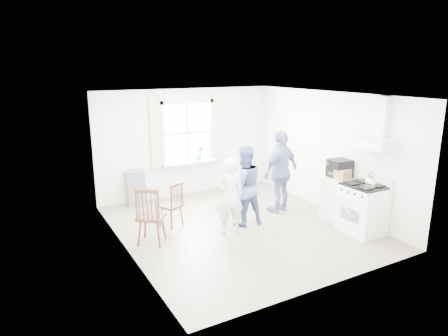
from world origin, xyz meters
TOP-DOWN VIEW (x-y plane):
  - room_shell at (0.00, 0.00)m, footprint 4.62×5.12m
  - window_assembly at (0.00, 2.45)m, footprint 1.88×0.24m
  - range_hood at (2.07, -1.35)m, footprint 0.45×0.76m
  - shelf_unit at (-1.40, 2.33)m, footprint 0.40×0.30m
  - gas_stove at (1.91, -1.35)m, footprint 0.68×0.76m
  - kettle at (1.87, -1.51)m, footprint 0.21×0.21m
  - low_cabinet at (1.98, -0.65)m, footprint 0.50×0.55m
  - stereo_stack at (2.02, -0.58)m, footprint 0.44×0.40m
  - cardboard_box at (1.95, -0.74)m, footprint 0.35×0.28m
  - windsor_chair_a at (-1.11, 0.66)m, footprint 0.51×0.51m
  - windsor_chair_b at (-1.83, 0.07)m, footprint 0.63×0.62m
  - person_left at (-0.33, -0.16)m, footprint 0.64×0.64m
  - person_mid at (0.15, 0.10)m, footprint 0.85×0.85m
  - person_right at (1.24, 0.35)m, footprint 1.30×1.30m
  - potted_plant at (0.27, 2.36)m, footprint 0.22×0.22m

SIDE VIEW (x-z plane):
  - shelf_unit at x=-1.40m, z-range 0.00..0.80m
  - low_cabinet at x=1.98m, z-range 0.00..0.90m
  - gas_stove at x=1.91m, z-range -0.08..1.04m
  - windsor_chair_a at x=-1.11m, z-range 0.10..1.01m
  - windsor_chair_b at x=-1.83m, z-range 0.12..1.20m
  - person_left at x=-0.33m, z-range 0.00..1.48m
  - person_mid at x=0.15m, z-range 0.00..1.62m
  - person_right at x=1.24m, z-range 0.00..1.80m
  - cardboard_box at x=1.95m, z-range 0.90..1.10m
  - potted_plant at x=0.27m, z-range 0.85..1.19m
  - kettle at x=1.87m, z-range 0.90..1.20m
  - stereo_stack at x=2.02m, z-range 0.90..1.27m
  - room_shell at x=0.00m, z-range -0.02..2.62m
  - window_assembly at x=0.00m, z-range 0.61..2.31m
  - range_hood at x=2.07m, z-range 1.43..2.37m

